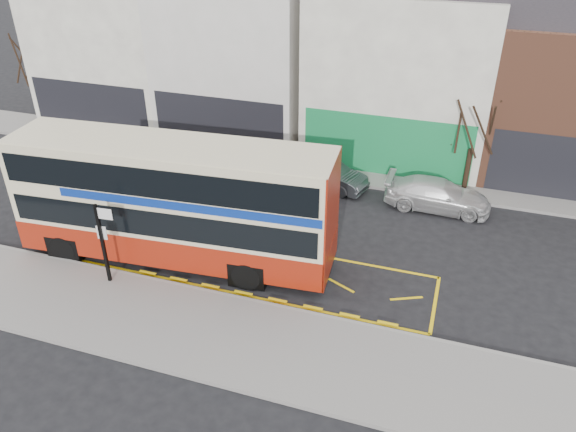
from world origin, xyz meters
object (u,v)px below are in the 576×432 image
(double_decker_bus, at_px, (174,201))
(car_white, at_px, (438,195))
(car_silver, at_px, (147,152))
(bus_stop_post, at_px, (103,237))
(street_tree_left, at_px, (29,45))
(street_tree_right, at_px, (478,112))
(car_grey, at_px, (327,174))

(double_decker_bus, distance_m, car_white, 11.85)
(car_silver, bearing_deg, bus_stop_post, -144.71)
(street_tree_left, bearing_deg, car_white, -8.79)
(bus_stop_post, distance_m, street_tree_right, 16.87)
(double_decker_bus, distance_m, bus_stop_post, 2.89)
(double_decker_bus, relative_size, street_tree_right, 2.11)
(double_decker_bus, bearing_deg, street_tree_left, 139.79)
(street_tree_right, bearing_deg, car_white, -117.07)
(car_silver, distance_m, street_tree_right, 16.44)
(car_grey, relative_size, street_tree_right, 0.69)
(car_grey, bearing_deg, car_white, -80.89)
(double_decker_bus, height_order, car_white, double_decker_bus)
(bus_stop_post, relative_size, car_white, 0.68)
(double_decker_bus, height_order, car_grey, double_decker_bus)
(car_white, bearing_deg, bus_stop_post, 131.58)
(street_tree_left, bearing_deg, bus_stop_post, -44.47)
(car_silver, xyz_separation_m, street_tree_left, (-9.58, 3.93, 3.85))
(car_silver, height_order, car_grey, car_silver)
(bus_stop_post, distance_m, car_silver, 10.27)
(street_tree_left, relative_size, street_tree_right, 1.16)
(street_tree_left, xyz_separation_m, street_tree_right, (25.53, -1.58, -0.64))
(car_white, bearing_deg, double_decker_bus, 128.10)
(double_decker_bus, relative_size, street_tree_left, 1.82)
(double_decker_bus, xyz_separation_m, street_tree_right, (10.37, 9.37, 1.42))
(street_tree_right, bearing_deg, bus_stop_post, -135.62)
(car_silver, distance_m, street_tree_left, 11.05)
(car_silver, relative_size, car_grey, 1.11)
(double_decker_bus, xyz_separation_m, street_tree_left, (-15.16, 10.95, 2.06))
(bus_stop_post, bearing_deg, street_tree_left, 130.56)
(bus_stop_post, bearing_deg, car_grey, 56.08)
(bus_stop_post, relative_size, street_tree_right, 0.55)
(car_white, bearing_deg, car_grey, 84.94)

